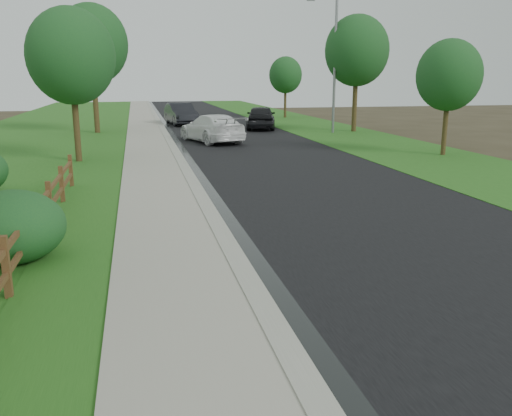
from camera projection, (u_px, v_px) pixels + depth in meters
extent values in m
cube|color=black|center=(222.00, 128.00, 38.96)|extent=(8.00, 90.00, 0.02)
cube|color=gray|center=(162.00, 129.00, 38.07)|extent=(0.40, 90.00, 0.12)
cube|color=black|center=(168.00, 129.00, 38.15)|extent=(0.50, 90.00, 0.00)
cube|color=#9F998A|center=(144.00, 129.00, 37.80)|extent=(2.20, 90.00, 0.10)
cube|color=#235618|center=(116.00, 130.00, 37.41)|extent=(1.60, 90.00, 0.06)
cube|color=#235618|center=(36.00, 132.00, 36.32)|extent=(9.00, 90.00, 0.04)
cube|color=#235618|center=(313.00, 126.00, 40.40)|extent=(6.00, 90.00, 0.04)
cube|color=#462E17|center=(6.00, 268.00, 8.83)|extent=(0.12, 0.12, 1.10)
cube|color=#462E17|center=(32.00, 229.00, 11.11)|extent=(0.12, 0.12, 1.10)
cube|color=#462E17|center=(50.00, 203.00, 13.39)|extent=(0.12, 0.12, 1.10)
cube|color=#462E17|center=(62.00, 185.00, 15.67)|extent=(0.12, 0.12, 1.10)
cube|color=#462E17|center=(71.00, 171.00, 17.95)|extent=(0.12, 0.12, 1.10)
cube|color=#462E17|center=(21.00, 252.00, 10.00)|extent=(0.08, 2.35, 0.10)
cube|color=#462E17|center=(19.00, 231.00, 9.90)|extent=(0.08, 2.35, 0.10)
cube|color=#462E17|center=(42.00, 219.00, 12.27)|extent=(0.08, 2.35, 0.10)
cube|color=#462E17|center=(40.00, 202.00, 12.18)|extent=(0.08, 2.35, 0.10)
cube|color=#462E17|center=(56.00, 197.00, 14.55)|extent=(0.08, 2.35, 0.10)
cube|color=#462E17|center=(55.00, 182.00, 14.46)|extent=(0.08, 2.35, 0.10)
cube|color=#462E17|center=(67.00, 181.00, 16.83)|extent=(0.08, 2.35, 0.10)
cube|color=#462E17|center=(66.00, 168.00, 16.74)|extent=(0.08, 2.35, 0.10)
imported|color=white|center=(212.00, 128.00, 30.43)|extent=(3.58, 5.74, 1.55)
imported|color=black|center=(261.00, 117.00, 38.02)|extent=(3.06, 5.20, 1.66)
imported|color=black|center=(181.00, 114.00, 41.54)|extent=(2.38, 5.13, 1.63)
cylinder|color=gray|center=(335.00, 66.00, 34.61)|extent=(0.17, 0.17, 8.60)
ellipsoid|color=#1A4A22|center=(12.00, 227.00, 10.62)|extent=(2.28, 2.28, 1.45)
ellipsoid|color=#1A4A22|center=(12.00, 234.00, 10.62)|extent=(1.76, 1.76, 1.18)
cylinder|color=#332714|center=(76.00, 117.00, 23.04)|extent=(0.27, 0.27, 3.88)
ellipsoid|color=#1A4A22|center=(71.00, 56.00, 22.46)|extent=(3.63, 3.63, 3.99)
cylinder|color=#332714|center=(445.00, 121.00, 25.05)|extent=(0.22, 0.22, 3.22)
ellipsoid|color=#1A4A22|center=(449.00, 75.00, 24.57)|extent=(2.94, 2.94, 3.23)
cylinder|color=#332714|center=(95.00, 95.00, 35.00)|extent=(0.34, 0.34, 4.93)
ellipsoid|color=#1A4A22|center=(92.00, 44.00, 34.25)|extent=(4.55, 4.55, 5.00)
cylinder|color=#332714|center=(355.00, 97.00, 35.90)|extent=(0.32, 0.32, 4.61)
ellipsoid|color=#1A4A22|center=(357.00, 51.00, 35.20)|extent=(4.17, 4.17, 4.58)
cylinder|color=#332714|center=(285.00, 99.00, 48.52)|extent=(0.23, 0.23, 3.30)
ellipsoid|color=#1A4A22|center=(286.00, 75.00, 48.02)|extent=(2.92, 2.92, 3.21)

